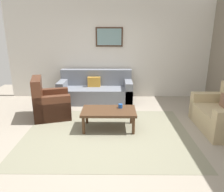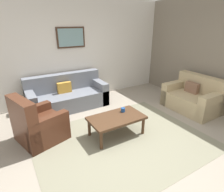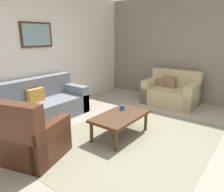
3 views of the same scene
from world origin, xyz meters
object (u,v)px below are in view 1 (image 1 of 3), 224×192
armchair_leather (49,105)px  coffee_table (109,112)px  couch_main (96,91)px  cup (120,106)px  framed_artwork (109,37)px

armchair_leather → coffee_table: size_ratio=0.90×
couch_main → armchair_leather: armchair_leather is taller
coffee_table → cup: size_ratio=12.24×
couch_main → framed_artwork: bearing=46.3°
armchair_leather → coffee_table: 1.55m
coffee_table → framed_artwork: framed_artwork is taller
framed_artwork → cup: bearing=-82.7°
armchair_leather → framed_artwork: (1.38, 1.64, 1.48)m
cup → coffee_table: bearing=-152.6°
armchair_leather → framed_artwork: 2.61m
armchair_leather → cup: 1.74m
couch_main → armchair_leather: size_ratio=2.05×
couch_main → armchair_leather: (-1.00, -1.24, 0.01)m
coffee_table → framed_artwork: bearing=90.8°
couch_main → framed_artwork: size_ratio=2.64×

